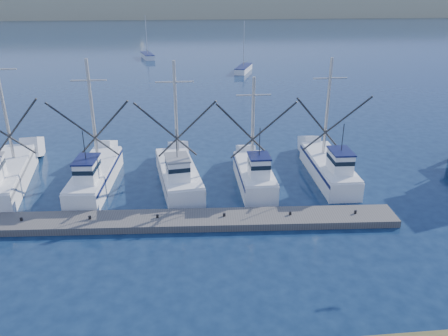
{
  "coord_description": "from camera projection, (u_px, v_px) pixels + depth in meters",
  "views": [
    {
      "loc": [
        -3.42,
        -16.49,
        13.23
      ],
      "look_at": [
        -0.97,
        8.0,
        2.95
      ],
      "focal_mm": 35.0,
      "sensor_mm": 36.0,
      "label": 1
    }
  ],
  "objects": [
    {
      "name": "ground",
      "position": [
        261.0,
        290.0,
        20.55
      ],
      "size": [
        500.0,
        500.0,
        0.0
      ],
      "primitive_type": "plane",
      "color": "#0C1C37",
      "rests_on": "ground"
    },
    {
      "name": "trawler_fleet",
      "position": [
        121.0,
        175.0,
        30.63
      ],
      "size": [
        31.02,
        9.76,
        9.67
      ],
      "color": "white",
      "rests_on": "ground"
    },
    {
      "name": "dune_ridge",
      "position": [
        185.0,
        5.0,
        211.46
      ],
      "size": [
        360.0,
        60.0,
        10.0
      ],
      "primitive_type": "cube",
      "color": "tan",
      "rests_on": "ground"
    },
    {
      "name": "floating_dock",
      "position": [
        124.0,
        222.0,
        26.09
      ],
      "size": [
        32.88,
        4.01,
        0.44
      ],
      "primitive_type": "cube",
      "rotation": [
        0.0,
        0.0,
        -0.06
      ],
      "color": "#59544F",
      "rests_on": "ground"
    },
    {
      "name": "sailboat_far",
      "position": [
        147.0,
        56.0,
        86.21
      ],
      "size": [
        3.14,
        6.51,
        8.1
      ],
      "rotation": [
        0.0,
        0.0,
        0.24
      ],
      "color": "white",
      "rests_on": "ground"
    },
    {
      "name": "sailboat_near",
      "position": [
        244.0,
        69.0,
        72.68
      ],
      "size": [
        3.8,
        6.78,
        8.1
      ],
      "rotation": [
        0.0,
        0.0,
        -0.35
      ],
      "color": "white",
      "rests_on": "ground"
    }
  ]
}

